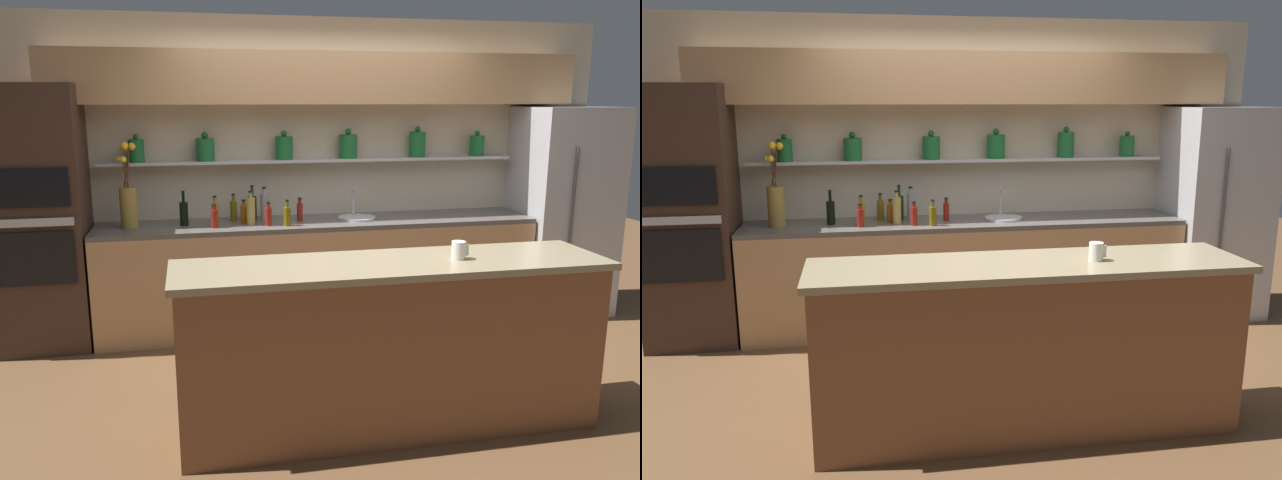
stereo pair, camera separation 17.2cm
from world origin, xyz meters
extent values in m
plane|color=brown|center=(0.00, 0.00, 0.00)|extent=(12.00, 12.00, 0.00)
cube|color=beige|center=(0.00, 1.60, 1.30)|extent=(5.20, 0.10, 2.60)
cube|color=#B7B7BC|center=(-0.05, 1.46, 1.41)|extent=(3.58, 0.18, 0.02)
cylinder|color=#19602D|center=(-1.52, 1.45, 1.51)|extent=(0.12, 0.12, 0.18)
sphere|color=#19602D|center=(-1.52, 1.45, 1.62)|extent=(0.04, 0.04, 0.04)
cylinder|color=#19602D|center=(-0.97, 1.45, 1.51)|extent=(0.15, 0.15, 0.18)
sphere|color=#19602D|center=(-0.97, 1.45, 1.63)|extent=(0.05, 0.05, 0.05)
cylinder|color=#19602D|center=(-0.31, 1.45, 1.52)|extent=(0.15, 0.15, 0.19)
sphere|color=#19602D|center=(-0.31, 1.45, 1.64)|extent=(0.05, 0.05, 0.05)
cylinder|color=#19602D|center=(0.25, 1.45, 1.52)|extent=(0.16, 0.16, 0.20)
sphere|color=#19602D|center=(0.25, 1.45, 1.65)|extent=(0.05, 0.05, 0.05)
cylinder|color=#19602D|center=(0.88, 1.45, 1.53)|extent=(0.14, 0.14, 0.22)
sphere|color=#19602D|center=(0.88, 1.45, 1.66)|extent=(0.05, 0.05, 0.05)
cylinder|color=#19602D|center=(1.45, 1.45, 1.51)|extent=(0.13, 0.13, 0.18)
sphere|color=#19602D|center=(1.45, 1.45, 1.62)|extent=(0.04, 0.04, 0.04)
cube|color=tan|center=(0.00, 1.38, 2.09)|extent=(4.42, 0.34, 0.42)
cube|color=tan|center=(-0.05, 1.24, 0.44)|extent=(3.68, 0.62, 0.88)
cube|color=#56514C|center=(-0.05, 1.24, 0.90)|extent=(3.68, 0.62, 0.04)
cube|color=brown|center=(0.00, -0.57, 0.49)|extent=(2.43, 0.55, 0.98)
cube|color=gray|center=(0.00, -0.57, 1.00)|extent=(2.49, 0.61, 0.04)
cube|color=#B7B7BC|center=(2.20, 1.20, 0.93)|extent=(0.79, 0.70, 1.86)
cylinder|color=#4C4C51|center=(2.06, 0.83, 1.02)|extent=(0.02, 0.02, 1.02)
cube|color=#3D281E|center=(-2.25, 1.24, 1.02)|extent=(0.69, 0.62, 2.04)
cube|color=black|center=(-2.25, 0.92, 0.78)|extent=(0.58, 0.02, 0.40)
cube|color=black|center=(-2.25, 0.92, 1.30)|extent=(0.58, 0.02, 0.28)
cube|color=#B7B7BC|center=(-2.25, 0.92, 1.05)|extent=(0.61, 0.02, 0.06)
cylinder|color=olive|center=(-1.59, 1.25, 1.08)|extent=(0.14, 0.14, 0.32)
cylinder|color=#4C3319|center=(-1.57, 1.26, 1.40)|extent=(0.05, 0.07, 0.31)
sphere|color=yellow|center=(-1.54, 1.28, 1.56)|extent=(0.06, 0.06, 0.06)
cylinder|color=#4C3319|center=(-1.59, 1.28, 1.40)|extent=(0.06, 0.01, 0.30)
sphere|color=yellow|center=(-1.59, 1.32, 1.55)|extent=(0.06, 0.06, 0.06)
cylinder|color=#4C3319|center=(-1.59, 1.24, 1.41)|extent=(0.03, 0.01, 0.33)
sphere|color=yellow|center=(-1.59, 1.20, 1.57)|extent=(0.06, 0.06, 0.06)
cylinder|color=#4C3319|center=(-1.59, 1.24, 1.35)|extent=(0.03, 0.02, 0.22)
sphere|color=yellow|center=(-1.60, 1.21, 1.47)|extent=(0.05, 0.05, 0.05)
cylinder|color=#4C3319|center=(-1.59, 1.27, 1.34)|extent=(0.04, 0.01, 0.20)
sphere|color=yellow|center=(-1.60, 1.31, 1.45)|extent=(0.04, 0.04, 0.04)
cylinder|color=#4C3319|center=(-1.60, 1.24, 1.35)|extent=(0.04, 0.06, 0.22)
sphere|color=yellow|center=(-1.64, 1.22, 1.47)|extent=(0.04, 0.04, 0.04)
cylinder|color=#B7B7BC|center=(0.28, 1.24, 0.93)|extent=(0.32, 0.32, 0.02)
cylinder|color=#B7B7BC|center=(0.28, 1.36, 1.05)|extent=(0.02, 0.02, 0.22)
cylinder|color=#B7B7BC|center=(0.28, 1.30, 1.16)|extent=(0.02, 0.12, 0.02)
cylinder|color=maroon|center=(-0.21, 1.26, 0.99)|extent=(0.05, 0.05, 0.15)
cylinder|color=maroon|center=(-0.21, 1.26, 1.09)|extent=(0.03, 0.03, 0.04)
cylinder|color=black|center=(-0.21, 1.26, 1.11)|extent=(0.03, 0.03, 0.01)
cylinder|color=gray|center=(-0.50, 1.32, 1.03)|extent=(0.06, 0.06, 0.23)
cylinder|color=gray|center=(-0.50, 1.32, 1.17)|extent=(0.03, 0.03, 0.04)
cylinder|color=black|center=(-0.50, 1.32, 1.20)|extent=(0.03, 0.03, 0.01)
cylinder|color=tan|center=(-0.63, 1.19, 1.03)|extent=(0.07, 0.07, 0.22)
cylinder|color=tan|center=(-0.63, 1.19, 1.16)|extent=(0.03, 0.03, 0.04)
cylinder|color=black|center=(-0.63, 1.19, 1.19)|extent=(0.03, 0.03, 0.01)
cylinder|color=brown|center=(-0.76, 1.37, 1.00)|extent=(0.06, 0.06, 0.17)
cylinder|color=brown|center=(-0.76, 1.37, 1.11)|extent=(0.03, 0.03, 0.05)
cylinder|color=black|center=(-0.76, 1.37, 1.14)|extent=(0.03, 0.03, 0.01)
cylinder|color=#9E4C0A|center=(-0.68, 1.27, 0.99)|extent=(0.06, 0.06, 0.15)
cylinder|color=#9E4C0A|center=(-0.68, 1.27, 1.08)|extent=(0.03, 0.03, 0.04)
cylinder|color=black|center=(-0.68, 1.27, 1.11)|extent=(0.03, 0.03, 0.01)
cylinder|color=maroon|center=(-0.93, 1.11, 0.99)|extent=(0.06, 0.06, 0.14)
cylinder|color=maroon|center=(-0.93, 1.11, 1.08)|extent=(0.03, 0.03, 0.04)
cylinder|color=black|center=(-0.93, 1.11, 1.10)|extent=(0.03, 0.03, 0.01)
cylinder|color=brown|center=(-0.35, 1.07, 1.00)|extent=(0.06, 0.06, 0.15)
cylinder|color=brown|center=(-0.35, 1.07, 1.10)|extent=(0.03, 0.03, 0.05)
cylinder|color=black|center=(-0.35, 1.07, 1.13)|extent=(0.03, 0.03, 0.01)
cylinder|color=maroon|center=(-0.50, 1.11, 0.99)|extent=(0.05, 0.05, 0.15)
cylinder|color=maroon|center=(-0.50, 1.11, 1.08)|extent=(0.03, 0.03, 0.04)
cylinder|color=black|center=(-0.50, 1.11, 1.11)|extent=(0.03, 0.03, 0.01)
cylinder|color=black|center=(-1.16, 1.26, 1.02)|extent=(0.07, 0.07, 0.19)
cylinder|color=black|center=(-1.16, 1.26, 1.15)|extent=(0.02, 0.02, 0.08)
cylinder|color=black|center=(-1.16, 1.26, 1.20)|extent=(0.03, 0.03, 0.01)
cylinder|color=olive|center=(-0.92, 1.18, 1.01)|extent=(0.06, 0.06, 0.18)
cylinder|color=olive|center=(-0.92, 1.18, 1.13)|extent=(0.03, 0.03, 0.05)
cylinder|color=black|center=(-0.92, 1.18, 1.16)|extent=(0.03, 0.03, 0.01)
cylinder|color=#193814|center=(-0.60, 1.38, 1.02)|extent=(0.07, 0.07, 0.20)
cylinder|color=#193814|center=(-0.60, 1.38, 1.16)|extent=(0.02, 0.02, 0.08)
cylinder|color=black|center=(-0.60, 1.38, 1.21)|extent=(0.03, 0.03, 0.01)
cylinder|color=silver|center=(0.39, -0.59, 1.07)|extent=(0.08, 0.08, 0.10)
cube|color=silver|center=(0.44, -0.59, 1.07)|extent=(0.02, 0.01, 0.07)
camera|label=1|loc=(-1.10, -3.83, 1.91)|focal=35.00mm
camera|label=2|loc=(-0.93, -3.86, 1.91)|focal=35.00mm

